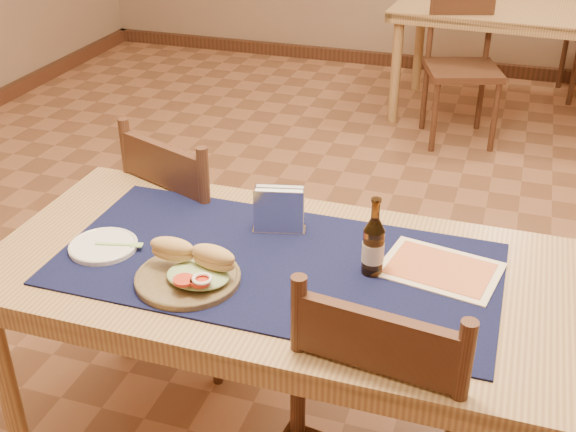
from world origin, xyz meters
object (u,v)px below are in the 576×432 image
(chair_main_far, at_px, (203,236))
(napkin_holder, at_px, (279,211))
(back_table, at_px, (534,21))
(sandwich_plate, at_px, (191,272))
(main_table, at_px, (277,289))
(beer_bottle, at_px, (373,246))

(chair_main_far, distance_m, napkin_holder, 0.60)
(back_table, xyz_separation_m, chair_main_far, (-1.06, -2.88, -0.18))
(back_table, xyz_separation_m, napkin_holder, (-0.66, -3.19, 0.15))
(sandwich_plate, bearing_deg, main_table, 39.68)
(main_table, height_order, back_table, same)
(main_table, distance_m, chair_main_far, 0.68)
(beer_bottle, bearing_deg, napkin_holder, 156.20)
(sandwich_plate, distance_m, napkin_holder, 0.35)
(main_table, relative_size, sandwich_plate, 5.72)
(beer_bottle, bearing_deg, chair_main_far, 148.04)
(back_table, height_order, sandwich_plate, sandwich_plate)
(back_table, height_order, beer_bottle, beer_bottle)
(chair_main_far, bearing_deg, napkin_holder, -37.43)
(chair_main_far, bearing_deg, main_table, -46.68)
(beer_bottle, bearing_deg, back_table, 84.03)
(back_table, xyz_separation_m, beer_bottle, (-0.35, -3.32, 0.17))
(main_table, height_order, sandwich_plate, sandwich_plate)
(back_table, relative_size, beer_bottle, 8.11)
(main_table, relative_size, napkin_holder, 9.76)
(napkin_holder, bearing_deg, chair_main_far, 142.57)
(chair_main_far, bearing_deg, beer_bottle, -31.96)
(back_table, relative_size, sandwich_plate, 6.46)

